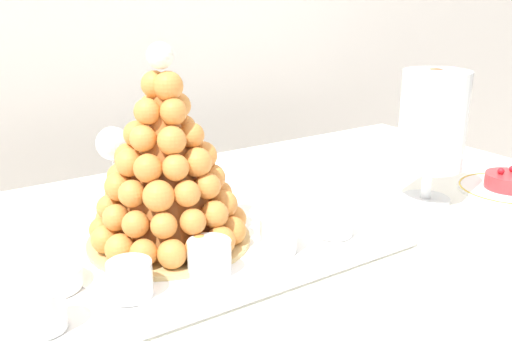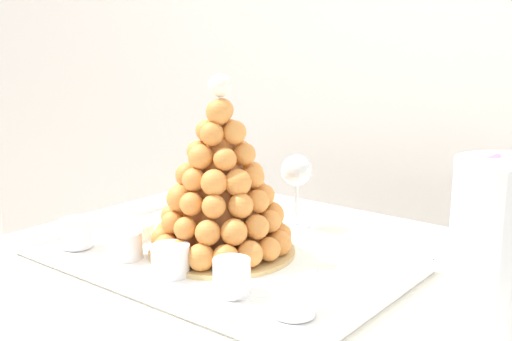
% 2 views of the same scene
% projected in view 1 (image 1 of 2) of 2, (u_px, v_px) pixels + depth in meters
% --- Properties ---
extents(buffet_table, '(1.35, 0.92, 0.76)m').
position_uv_depth(buffet_table, '(297.00, 264.00, 1.07)').
color(buffet_table, brown).
rests_on(buffet_table, ground_plane).
extents(serving_tray, '(0.65, 0.40, 0.02)m').
position_uv_depth(serving_tray, '(184.00, 248.00, 0.92)').
color(serving_tray, white).
rests_on(serving_tray, buffet_table).
extents(croquembouche, '(0.26, 0.26, 0.32)m').
position_uv_depth(croquembouche, '(166.00, 170.00, 0.89)').
color(croquembouche, tan).
rests_on(croquembouche, serving_tray).
extents(dessert_cup_left, '(0.06, 0.06, 0.05)m').
position_uv_depth(dessert_cup_left, '(42.00, 311.00, 0.69)').
color(dessert_cup_left, silver).
rests_on(dessert_cup_left, serving_tray).
extents(dessert_cup_mid_left, '(0.06, 0.06, 0.05)m').
position_uv_depth(dessert_cup_mid_left, '(130.00, 280.00, 0.77)').
color(dessert_cup_mid_left, silver).
rests_on(dessert_cup_mid_left, serving_tray).
extents(dessert_cup_centre, '(0.06, 0.06, 0.05)m').
position_uv_depth(dessert_cup_centre, '(209.00, 259.00, 0.82)').
color(dessert_cup_centre, silver).
rests_on(dessert_cup_centre, serving_tray).
extents(dessert_cup_mid_right, '(0.06, 0.06, 0.05)m').
position_uv_depth(dessert_cup_mid_right, '(278.00, 236.00, 0.89)').
color(dessert_cup_mid_right, silver).
rests_on(dessert_cup_mid_right, serving_tray).
extents(dessert_cup_right, '(0.06, 0.06, 0.05)m').
position_uv_depth(dessert_cup_right, '(336.00, 222.00, 0.96)').
color(dessert_cup_right, silver).
rests_on(dessert_cup_right, serving_tray).
extents(creme_brulee_ramekin, '(0.09, 0.09, 0.03)m').
position_uv_depth(creme_brulee_ramekin, '(48.00, 276.00, 0.79)').
color(creme_brulee_ramekin, white).
rests_on(creme_brulee_ramekin, serving_tray).
extents(macaron_goblet, '(0.13, 0.13, 0.27)m').
position_uv_depth(macaron_goblet, '(433.00, 121.00, 1.08)').
color(macaron_goblet, white).
rests_on(macaron_goblet, buffet_table).
extents(fruit_tart_plate, '(0.20, 0.20, 0.05)m').
position_uv_depth(fruit_tart_plate, '(509.00, 185.00, 1.18)').
color(fruit_tart_plate, white).
rests_on(fruit_tart_plate, buffet_table).
extents(wine_glass, '(0.06, 0.06, 0.15)m').
position_uv_depth(wine_glass, '(113.00, 147.00, 1.09)').
color(wine_glass, silver).
rests_on(wine_glass, buffet_table).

